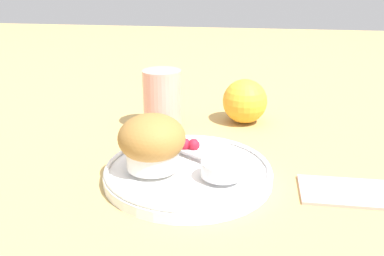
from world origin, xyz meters
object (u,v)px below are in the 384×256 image
at_px(butter_knife, 191,152).
at_px(orange_fruit, 245,101).
at_px(muffin, 152,142).
at_px(juice_glass, 162,100).

bearing_deg(butter_knife, orange_fruit, 104.31).
bearing_deg(orange_fruit, butter_knife, -109.24).
bearing_deg(butter_knife, muffin, -97.66).
xyz_separation_m(muffin, orange_fruit, (0.11, 0.25, -0.02)).
height_order(muffin, orange_fruit, muffin).
height_order(orange_fruit, juice_glass, juice_glass).
bearing_deg(muffin, butter_knife, 48.79).
distance_m(orange_fruit, juice_glass, 0.15).
distance_m(muffin, butter_knife, 0.07).
bearing_deg(juice_glass, butter_knife, -63.79).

